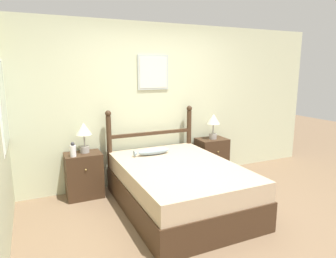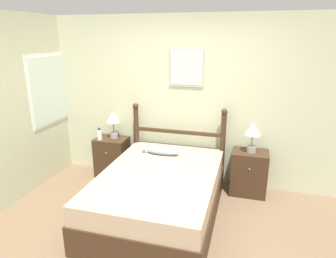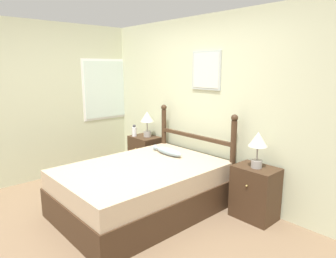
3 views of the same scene
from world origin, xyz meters
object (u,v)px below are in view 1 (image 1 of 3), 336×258
Objects in this scene: nightstand_left at (84,175)px; table_lamp_right at (213,122)px; nightstand_right at (211,157)px; table_lamp_left at (84,132)px; bed at (179,187)px; bottle at (73,150)px; fish_pillow at (153,151)px.

nightstand_left is 1.50× the size of table_lamp_right.
table_lamp_left reaches higher than nightstand_right.
nightstand_left is at bearing 140.49° from bed.
table_lamp_right is at bearing -71.77° from nightstand_right.
bottle is (-2.33, -0.09, -0.21)m from table_lamp_right.
nightstand_right is (1.09, 0.90, 0.03)m from bed.
bed is 9.96× the size of bottle.
bed is 4.71× the size of table_lamp_left.
table_lamp_right is 0.79× the size of fish_pillow.
nightstand_left is 1.19× the size of fish_pillow.
table_lamp_right reaches higher than nightstand_right.
bottle reaches higher than nightstand_left.
fish_pillow is at bearing -165.66° from nightstand_right.
fish_pillow is at bearing -18.43° from nightstand_left.
bed is at bearing -39.51° from nightstand_left.
bottle is 1.11m from fish_pillow.
nightstand_right is at bearing -0.90° from table_lamp_left.
bed is 3.72× the size of fish_pillow.
nightstand_left is at bearing 161.57° from fish_pillow.
bed is 0.70m from fish_pillow.
nightstand_right is at bearing 39.51° from bed.
bed is at bearing -32.62° from bottle.
nightstand_left is 2.18m from nightstand_right.
nightstand_left and nightstand_right have the same top height.
table_lamp_left is at bearing 179.10° from nightstand_right.
table_lamp_right is (1.10, 0.88, 0.66)m from bed.
fish_pillow is at bearing -10.68° from bottle.
fish_pillow is (0.91, -0.35, -0.30)m from table_lamp_left.
table_lamp_right is at bearing 38.84° from bed.
nightstand_right is (2.18, 0.00, 0.00)m from nightstand_left.
nightstand_left is 1.00× the size of nightstand_right.
bottle is at bearing -177.29° from nightstand_right.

